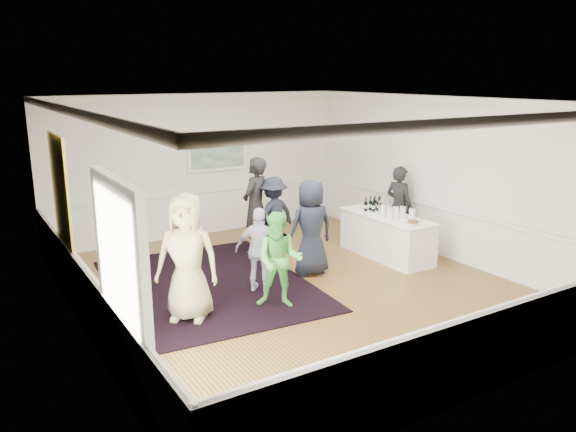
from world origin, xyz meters
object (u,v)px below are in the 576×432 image
serving_table (386,236)px  guest_dark_b (255,206)px  guest_green (279,260)px  guest_dark_a (273,215)px  guest_navy (311,227)px  guest_lilac (260,250)px  guest_tan (187,257)px  nut_bowl (413,223)px  ice_bucket (384,208)px  bartender (399,206)px

serving_table → guest_dark_b: (-2.11, 1.63, 0.56)m
guest_green → guest_dark_b: (1.01, 2.66, 0.23)m
serving_table → guest_green: (-3.12, -1.02, 0.33)m
guest_green → guest_dark_a: bearing=99.7°
serving_table → guest_navy: guest_navy is taller
guest_lilac → guest_navy: guest_navy is taller
guest_green → guest_navy: (1.27, 1.01, 0.11)m
guest_tan → nut_bowl: 4.44m
guest_navy → nut_bowl: 1.94m
guest_dark_b → guest_navy: size_ratio=1.13×
guest_dark_b → ice_bucket: size_ratio=7.65×
guest_lilac → guest_dark_b: 2.17m
guest_green → ice_bucket: 3.39m
guest_green → guest_dark_a: size_ratio=0.97×
guest_dark_b → guest_navy: (0.26, -1.65, -0.11)m
guest_navy → guest_dark_b: bearing=-74.6°
guest_dark_a → nut_bowl: 2.84m
guest_dark_b → guest_green: bearing=36.6°
guest_lilac → guest_dark_a: (1.27, 1.76, 0.06)m
guest_tan → guest_lilac: 1.53m
bartender → guest_lilac: 3.87m
nut_bowl → bartender: bearing=57.4°
guest_tan → guest_navy: 2.76m
guest_dark_a → ice_bucket: guest_dark_a is taller
ice_bucket → guest_lilac: bearing=-171.5°
guest_tan → ice_bucket: 4.65m
guest_tan → ice_bucket: size_ratio=7.45×
bartender → ice_bucket: bartender is taller
bartender → guest_green: bartender is taller
guest_lilac → guest_dark_a: guest_dark_a is taller
bartender → guest_lilac: (-3.79, -0.76, -0.14)m
guest_green → serving_table: bearing=56.0°
guest_navy → bartender: bearing=-162.9°
bartender → nut_bowl: bearing=135.6°
bartender → guest_lilac: bearing=89.5°
guest_green → guest_dark_b: size_ratio=0.77×
guest_dark_b → ice_bucket: (2.16, -1.47, -0.02)m
serving_table → guest_lilac: 3.09m
guest_dark_b → guest_navy: 1.67m
serving_table → guest_dark_b: 2.72m
guest_navy → ice_bucket: size_ratio=6.79×
bartender → guest_navy: 2.62m
serving_table → guest_dark_a: 2.34m
serving_table → ice_bucket: size_ratio=8.21×
guest_dark_b → nut_bowl: guest_dark_b is taller
guest_lilac → ice_bucket: (3.11, 0.46, 0.25)m
serving_table → nut_bowl: nut_bowl is taller
guest_green → guest_dark_b: 2.85m
serving_table → guest_green: 3.30m
guest_green → ice_bucket: guest_green is taller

